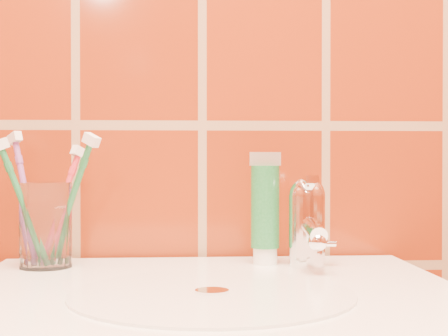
{
  "coord_description": "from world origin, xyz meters",
  "views": [
    {
      "loc": [
        -0.03,
        0.2,
        0.99
      ],
      "look_at": [
        0.02,
        1.08,
        0.98
      ],
      "focal_mm": 55.0,
      "sensor_mm": 36.0,
      "label": 1
    }
  ],
  "objects": [
    {
      "name": "toothbrush_2",
      "position": [
        -0.19,
        1.14,
        0.93
      ],
      "size": [
        0.14,
        0.14,
        0.18
      ],
      "primitive_type": null,
      "rotation": [
        0.41,
        0.0,
        2.41
      ],
      "color": "#B62735",
      "rests_on": "glass_tumbler"
    },
    {
      "name": "faucet",
      "position": [
        0.14,
        1.09,
        0.91
      ],
      "size": [
        0.05,
        0.11,
        0.12
      ],
      "color": "white",
      "rests_on": "pedestal_sink"
    },
    {
      "name": "toothpaste_tube",
      "position": [
        0.08,
        1.12,
        0.92
      ],
      "size": [
        0.04,
        0.04,
        0.15
      ],
      "rotation": [
        0.0,
        0.0,
        0.05
      ],
      "color": "white",
      "rests_on": "pedestal_sink"
    },
    {
      "name": "toothbrush_1",
      "position": [
        -0.24,
        1.12,
        0.94
      ],
      "size": [
        0.13,
        0.14,
        0.2
      ],
      "primitive_type": null,
      "rotation": [
        0.35,
        0.0,
        -2.39
      ],
      "color": "#824493",
      "rests_on": "glass_tumbler"
    },
    {
      "name": "toothbrush_0",
      "position": [
        -0.17,
        1.1,
        0.94
      ],
      "size": [
        0.16,
        0.14,
        0.19
      ],
      "primitive_type": null,
      "rotation": [
        0.42,
        0.0,
        0.98
      ],
      "color": "#1C6A37",
      "rests_on": "glass_tumbler"
    },
    {
      "name": "toothbrush_3",
      "position": [
        -0.23,
        1.09,
        0.93
      ],
      "size": [
        0.13,
        0.11,
        0.18
      ],
      "primitive_type": null,
      "rotation": [
        0.36,
        0.0,
        -1.16
      ],
      "color": "#1F7742",
      "rests_on": "glass_tumbler"
    },
    {
      "name": "glass_tumbler",
      "position": [
        -0.21,
        1.11,
        0.91
      ],
      "size": [
        0.08,
        0.08,
        0.11
      ],
      "primitive_type": "cylinder",
      "rotation": [
        0.0,
        0.0,
        -0.13
      ],
      "color": "white",
      "rests_on": "pedestal_sink"
    }
  ]
}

